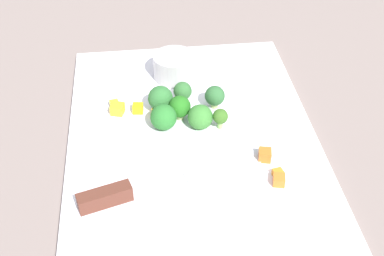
% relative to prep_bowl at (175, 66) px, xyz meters
% --- Properties ---
extents(ground_plane, '(4.00, 4.00, 0.00)m').
position_rel_prep_bowl_xyz_m(ground_plane, '(-0.16, -0.01, -0.03)').
color(ground_plane, gray).
extents(cutting_board, '(0.53, 0.39, 0.01)m').
position_rel_prep_bowl_xyz_m(cutting_board, '(-0.16, -0.01, -0.03)').
color(cutting_board, white).
rests_on(cutting_board, ground_plane).
extents(prep_bowl, '(0.08, 0.08, 0.04)m').
position_rel_prep_bowl_xyz_m(prep_bowl, '(0.00, 0.00, 0.00)').
color(prep_bowl, '#B9B7B9').
rests_on(prep_bowl, cutting_board).
extents(chef_knife, '(0.11, 0.31, 0.02)m').
position_rel_prep_bowl_xyz_m(chef_knife, '(-0.28, 0.07, -0.01)').
color(chef_knife, silver).
rests_on(chef_knife, cutting_board).
extents(carrot_dice_0, '(0.02, 0.02, 0.02)m').
position_rel_prep_bowl_xyz_m(carrot_dice_0, '(-0.24, -0.11, -0.01)').
color(carrot_dice_0, orange).
rests_on(carrot_dice_0, cutting_board).
extents(carrot_dice_1, '(0.02, 0.02, 0.01)m').
position_rel_prep_bowl_xyz_m(carrot_dice_1, '(-0.29, -0.12, -0.01)').
color(carrot_dice_1, orange).
rests_on(carrot_dice_1, cutting_board).
extents(carrot_dice_2, '(0.02, 0.02, 0.01)m').
position_rel_prep_bowl_xyz_m(carrot_dice_2, '(-0.27, -0.12, -0.02)').
color(carrot_dice_2, orange).
rests_on(carrot_dice_2, cutting_board).
extents(pepper_dice_0, '(0.02, 0.02, 0.01)m').
position_rel_prep_bowl_xyz_m(pepper_dice_0, '(-0.11, 0.04, -0.02)').
color(pepper_dice_0, yellow).
rests_on(pepper_dice_0, cutting_board).
extents(pepper_dice_1, '(0.03, 0.03, 0.02)m').
position_rel_prep_bowl_xyz_m(pepper_dice_1, '(-0.10, 0.10, -0.01)').
color(pepper_dice_1, yellow).
rests_on(pepper_dice_1, cutting_board).
extents(pepper_dice_2, '(0.02, 0.02, 0.01)m').
position_rel_prep_bowl_xyz_m(pepper_dice_2, '(-0.08, 0.11, -0.02)').
color(pepper_dice_2, yellow).
rests_on(pepper_dice_2, cutting_board).
extents(pepper_dice_3, '(0.02, 0.02, 0.02)m').
position_rel_prep_bowl_xyz_m(pepper_dice_3, '(-0.10, 0.07, -0.01)').
color(pepper_dice_3, yellow).
rests_on(pepper_dice_3, cutting_board).
extents(broccoli_floret_0, '(0.03, 0.03, 0.04)m').
position_rel_prep_bowl_xyz_m(broccoli_floret_0, '(-0.10, -0.06, 0.00)').
color(broccoli_floret_0, '#98B269').
rests_on(broccoli_floret_0, cutting_board).
extents(broccoli_floret_1, '(0.04, 0.04, 0.04)m').
position_rel_prep_bowl_xyz_m(broccoli_floret_1, '(-0.12, 0.00, 0.00)').
color(broccoli_floret_1, '#8FB26B').
rests_on(broccoli_floret_1, cutting_board).
extents(broccoli_floret_2, '(0.02, 0.02, 0.03)m').
position_rel_prep_bowl_xyz_m(broccoli_floret_2, '(-0.15, -0.06, -0.00)').
color(broccoli_floret_2, '#8CBD63').
rests_on(broccoli_floret_2, cutting_board).
extents(broccoli_floret_3, '(0.03, 0.03, 0.03)m').
position_rel_prep_bowl_xyz_m(broccoli_floret_3, '(-0.07, -0.01, -0.00)').
color(broccoli_floret_3, '#89B564').
rests_on(broccoli_floret_3, cutting_board).
extents(broccoli_floret_4, '(0.04, 0.04, 0.04)m').
position_rel_prep_bowl_xyz_m(broccoli_floret_4, '(-0.14, 0.03, -0.00)').
color(broccoli_floret_4, '#84BD5D').
rests_on(broccoli_floret_4, cutting_board).
extents(broccoli_floret_5, '(0.04, 0.04, 0.05)m').
position_rel_prep_bowl_xyz_m(broccoli_floret_5, '(-0.10, 0.03, 0.00)').
color(broccoli_floret_5, '#82C366').
rests_on(broccoli_floret_5, cutting_board).
extents(broccoli_floret_6, '(0.04, 0.04, 0.04)m').
position_rel_prep_bowl_xyz_m(broccoli_floret_6, '(-0.15, -0.03, -0.00)').
color(broccoli_floret_6, '#88C36C').
rests_on(broccoli_floret_6, cutting_board).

